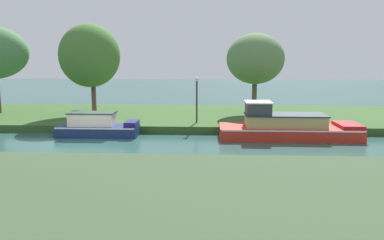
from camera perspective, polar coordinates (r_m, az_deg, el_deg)
ground_plane at (r=19.59m, az=-14.96°, el=-3.03°), size 120.00×120.00×0.00m
riverbank_far at (r=26.20m, az=-10.29°, el=0.57°), size 72.00×10.00×0.40m
red_barge at (r=20.07m, az=13.91°, el=-1.00°), size 7.01×2.28×1.88m
navy_narrowboat at (r=20.61m, az=-13.92°, el=-0.95°), size 4.19×1.44×1.27m
willow_tree_centre at (r=25.61m, az=-15.01°, el=9.24°), size 3.87×3.77×5.84m
willow_tree_right at (r=25.62m, az=9.42°, el=8.97°), size 3.76×3.90×5.28m
lamp_post at (r=21.77m, az=0.71°, el=3.97°), size 0.24×0.24×2.61m
mooring_post_near at (r=20.92m, az=9.56°, el=-0.05°), size 0.19×0.19×0.67m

